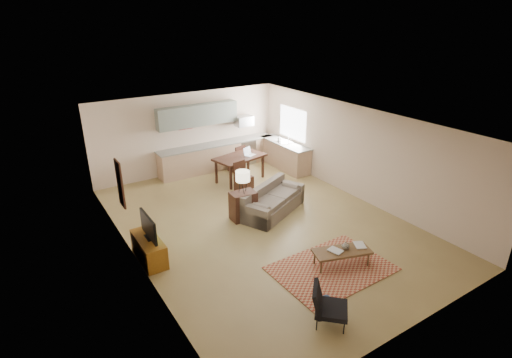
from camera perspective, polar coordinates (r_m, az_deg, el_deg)
room at (r=9.86m, az=0.94°, el=0.51°), size 9.00×9.00×9.00m
kitchen_counter_back at (r=13.99m, az=-5.50°, el=3.31°), size 4.26×0.64×0.92m
kitchen_counter_right at (r=14.06m, az=4.11°, el=3.46°), size 0.64×2.26×0.92m
kitchen_range at (r=14.49m, az=-1.64°, el=4.07°), size 0.62×0.62×0.90m
kitchen_microwave at (r=14.20m, az=-1.73°, el=8.30°), size 0.62×0.40×0.35m
upper_cabinets at (r=13.45m, az=-8.33°, el=9.01°), size 2.80×0.34×0.70m
window_right at (r=13.92m, az=5.24°, el=7.92°), size 0.02×1.40×1.05m
wall_art_left at (r=9.39m, az=-18.80°, el=-0.64°), size 0.06×0.42×1.10m
triptych at (r=13.47m, az=-10.09°, el=8.05°), size 1.70×0.04×0.50m
rug at (r=8.90m, az=10.75°, el=-12.45°), size 2.49×1.74×0.02m
sofa at (r=10.85m, az=2.52°, el=-3.00°), size 2.35×1.76×0.75m
coffee_table at (r=8.96m, az=12.10°, el=-10.94°), size 1.34×0.86×0.38m
book_a at (r=8.71m, az=10.87°, el=-10.31°), size 0.36×0.40×0.03m
book_b at (r=9.07m, az=13.92°, el=-9.19°), size 0.48×0.49×0.02m
vase at (r=8.89m, az=12.68°, el=-9.21°), size 0.24×0.24×0.17m
armchair at (r=7.38m, az=10.75°, el=-17.39°), size 0.91×0.91×0.73m
tv_credenza at (r=9.21m, az=-15.04°, el=-9.63°), size 0.45×1.18×0.54m
tv at (r=8.94m, az=-15.12°, el=-6.60°), size 0.09×0.91×0.54m
console_table at (r=10.52m, az=-1.85°, el=-3.82°), size 0.68×0.48×0.76m
table_lamp at (r=10.23m, az=-1.89°, el=-0.37°), size 0.38×0.38×0.61m
dining_table at (r=12.93m, az=-2.32°, el=1.54°), size 1.79×1.26×0.83m
dining_chair_near at (r=12.12m, az=-1.75°, el=0.33°), size 0.53×0.55×0.93m
dining_chair_far at (r=13.71m, az=-2.83°, el=3.04°), size 0.55×0.57×0.94m
laptop at (r=12.82m, az=-0.85°, el=3.94°), size 0.42×0.37×0.26m
soap_bottle at (r=13.98m, az=3.36°, el=5.77°), size 0.09×0.09×0.19m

